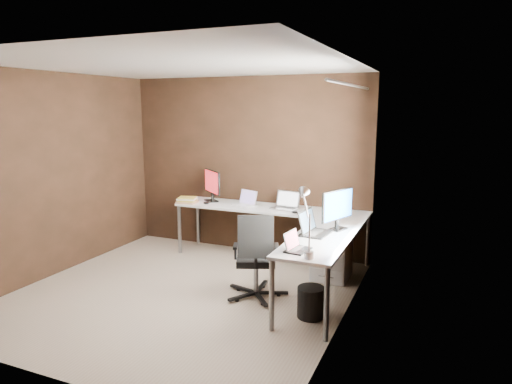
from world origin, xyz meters
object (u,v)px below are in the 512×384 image
laptop_white (246,202)px  wastebasket (311,302)px  monitor_left (212,184)px  monitor_right (338,207)px  drawer_pedestal (332,254)px  laptop_silver (286,205)px  desk_lamp (305,213)px  office_chair (256,273)px  laptop_black_big (313,229)px  laptop_black_small (296,246)px  book_stack (187,200)px

laptop_white → wastebasket: (1.38, -1.49, -0.62)m
monitor_left → monitor_right: 2.18m
drawer_pedestal → monitor_right: bearing=-70.7°
laptop_silver → monitor_left: bearing=-174.0°
laptop_white → wastebasket: 2.13m
drawer_pedestal → desk_lamp: desk_lamp is taller
monitor_left → desk_lamp: bearing=-3.0°
laptop_silver → office_chair: bearing=-76.6°
monitor_right → laptop_black_big: (-0.20, -0.28, -0.20)m
desk_lamp → wastebasket: (-0.01, 0.28, -0.97)m
monitor_right → office_chair: monitor_right is taller
laptop_black_big → monitor_right: bearing=-30.3°
monitor_left → laptop_black_small: bearing=-3.0°
laptop_black_big → wastebasket: (0.13, -0.47, -0.63)m
office_chair → desk_lamp: bearing=-58.7°
laptop_black_small → office_chair: 0.86m
book_stack → desk_lamp: 2.77m
laptop_silver → office_chair: office_chair is taller
monitor_left → laptop_silver: (1.15, -0.05, -0.20)m
monitor_right → desk_lamp: desk_lamp is taller
monitor_left → laptop_white: 0.61m
laptop_silver → laptop_black_small: 1.82m
laptop_silver → wastebasket: (0.80, -1.52, -0.62)m
monitor_left → laptop_silver: bearing=37.9°
drawer_pedestal → book_stack: bearing=175.4°
laptop_black_small → laptop_white: bearing=45.0°
drawer_pedestal → laptop_white: laptop_white is taller
monitor_right → wastebasket: size_ratio=1.65×
monitor_right → wastebasket: (-0.07, -0.74, -0.83)m
monitor_left → laptop_black_small: 2.54m
book_stack → monitor_right: bearing=-14.2°
office_chair → drawer_pedestal: bearing=33.6°
monitor_left → book_stack: (-0.27, -0.25, -0.21)m
laptop_black_big → laptop_black_small: bearing=-172.9°
monitor_right → book_stack: size_ratio=1.76×
drawer_pedestal → office_chair: bearing=-124.3°
laptop_black_small → monitor_left: bearing=54.1°
book_stack → laptop_silver: bearing=8.0°
laptop_black_small → laptop_silver: bearing=29.8°
monitor_right → book_stack: 2.37m
laptop_black_big → laptop_silver: bearing=38.3°
office_chair → wastebasket: size_ratio=3.08×
desk_lamp → monitor_right: bearing=62.8°
laptop_black_big → office_chair: size_ratio=0.43×
laptop_white → laptop_black_small: bearing=-31.6°
desk_lamp → laptop_white: bearing=104.5°
monitor_right → office_chair: (-0.77, -0.51, -0.70)m
laptop_white → desk_lamp: bearing=-30.9°
laptop_silver → laptop_white: bearing=-168.6°
desk_lamp → monitor_left: bearing=113.0°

